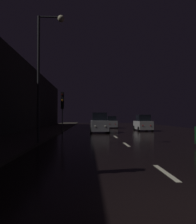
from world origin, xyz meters
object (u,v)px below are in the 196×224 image
(streetlamp_overhead, at_px, (45,60))
(car_approaching_headlights, at_px, (99,124))
(traffic_light_far_left, at_px, (62,103))
(car_distant_taillights, at_px, (111,123))
(car_parked_right_far, at_px, (143,124))

(streetlamp_overhead, height_order, car_approaching_headlights, streetlamp_overhead)
(traffic_light_far_left, bearing_deg, streetlamp_overhead, 5.43)
(traffic_light_far_left, bearing_deg, car_distant_taillights, 152.76)
(car_distant_taillights, bearing_deg, car_parked_right_far, -157.84)
(traffic_light_far_left, distance_m, car_parked_right_far, 10.55)
(streetlamp_overhead, bearing_deg, car_approaching_headlights, 71.06)
(traffic_light_far_left, relative_size, car_approaching_headlights, 1.03)
(car_distant_taillights, bearing_deg, streetlamp_overhead, 164.12)
(car_approaching_headlights, xyz_separation_m, car_distant_taillights, (2.47, 11.05, -0.15))
(car_parked_right_far, relative_size, car_distant_taillights, 1.07)
(traffic_light_far_left, distance_m, streetlamp_overhead, 11.94)
(car_distant_taillights, bearing_deg, traffic_light_far_left, 148.42)
(traffic_light_far_left, height_order, car_parked_right_far, traffic_light_far_left)
(car_approaching_headlights, distance_m, car_distant_taillights, 11.33)
(traffic_light_far_left, height_order, streetlamp_overhead, streetlamp_overhead)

